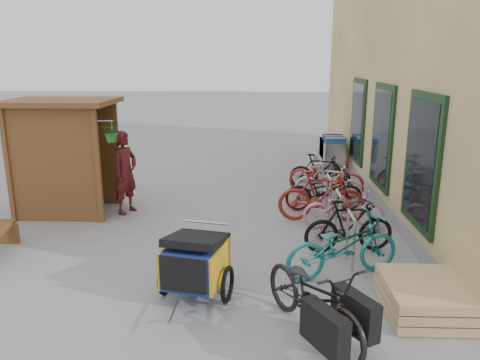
{
  "coord_description": "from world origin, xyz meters",
  "views": [
    {
      "loc": [
        0.82,
        -6.95,
        3.21
      ],
      "look_at": [
        0.5,
        1.5,
        1.0
      ],
      "focal_mm": 35.0,
      "sensor_mm": 36.0,
      "label": 1
    }
  ],
  "objects_px": {
    "kiosk": "(60,141)",
    "bike_4": "(324,191)",
    "bike_7": "(320,172)",
    "child_trailer": "(195,261)",
    "bike_5": "(328,183)",
    "person_kiosk": "(125,172)",
    "bike_0": "(343,246)",
    "bike_6": "(326,176)",
    "bike_3": "(322,196)",
    "bike_1": "(349,226)",
    "bike_2": "(344,208)",
    "pallet_stack": "(424,297)",
    "shopping_carts": "(331,148)",
    "cargo_bike": "(315,298)"
  },
  "relations": [
    {
      "from": "bike_3",
      "to": "bike_7",
      "type": "xyz_separation_m",
      "value": [
        0.26,
        2.32,
        -0.07
      ]
    },
    {
      "from": "child_trailer",
      "to": "bike_4",
      "type": "bearing_deg",
      "value": 72.21
    },
    {
      "from": "shopping_carts",
      "to": "person_kiosk",
      "type": "xyz_separation_m",
      "value": [
        -4.95,
        -4.25,
        0.25
      ]
    },
    {
      "from": "cargo_bike",
      "to": "bike_0",
      "type": "distance_m",
      "value": 1.72
    },
    {
      "from": "bike_0",
      "to": "bike_6",
      "type": "distance_m",
      "value": 4.34
    },
    {
      "from": "shopping_carts",
      "to": "bike_1",
      "type": "relative_size",
      "value": 1.08
    },
    {
      "from": "person_kiosk",
      "to": "bike_2",
      "type": "xyz_separation_m",
      "value": [
        4.44,
        -0.82,
        -0.47
      ]
    },
    {
      "from": "bike_3",
      "to": "bike_7",
      "type": "relative_size",
      "value": 1.15
    },
    {
      "from": "person_kiosk",
      "to": "bike_0",
      "type": "bearing_deg",
      "value": -101.18
    },
    {
      "from": "kiosk",
      "to": "person_kiosk",
      "type": "height_order",
      "value": "kiosk"
    },
    {
      "from": "cargo_bike",
      "to": "bike_4",
      "type": "xyz_separation_m",
      "value": [
        0.75,
        4.78,
        -0.05
      ]
    },
    {
      "from": "shopping_carts",
      "to": "bike_2",
      "type": "distance_m",
      "value": 5.1
    },
    {
      "from": "cargo_bike",
      "to": "bike_2",
      "type": "xyz_separation_m",
      "value": [
        0.97,
        3.67,
        -0.08
      ]
    },
    {
      "from": "kiosk",
      "to": "bike_5",
      "type": "bearing_deg",
      "value": 8.59
    },
    {
      "from": "pallet_stack",
      "to": "bike_7",
      "type": "distance_m",
      "value": 5.86
    },
    {
      "from": "bike_3",
      "to": "bike_5",
      "type": "xyz_separation_m",
      "value": [
        0.3,
        1.23,
        -0.06
      ]
    },
    {
      "from": "shopping_carts",
      "to": "bike_6",
      "type": "relative_size",
      "value": 0.92
    },
    {
      "from": "pallet_stack",
      "to": "child_trailer",
      "type": "distance_m",
      "value": 3.04
    },
    {
      "from": "bike_0",
      "to": "bike_5",
      "type": "bearing_deg",
      "value": -24.34
    },
    {
      "from": "person_kiosk",
      "to": "bike_4",
      "type": "xyz_separation_m",
      "value": [
        4.22,
        0.29,
        -0.44
      ]
    },
    {
      "from": "pallet_stack",
      "to": "bike_1",
      "type": "height_order",
      "value": "bike_1"
    },
    {
      "from": "cargo_bike",
      "to": "bike_5",
      "type": "relative_size",
      "value": 1.28
    },
    {
      "from": "bike_4",
      "to": "bike_7",
      "type": "height_order",
      "value": "bike_7"
    },
    {
      "from": "kiosk",
      "to": "bike_4",
      "type": "height_order",
      "value": "kiosk"
    },
    {
      "from": "shopping_carts",
      "to": "bike_6",
      "type": "xyz_separation_m",
      "value": [
        -0.53,
        -2.8,
        -0.15
      ]
    },
    {
      "from": "pallet_stack",
      "to": "bike_0",
      "type": "xyz_separation_m",
      "value": [
        -0.89,
        1.02,
        0.27
      ]
    },
    {
      "from": "cargo_bike",
      "to": "bike_4",
      "type": "bearing_deg",
      "value": 51.92
    },
    {
      "from": "bike_4",
      "to": "bike_5",
      "type": "distance_m",
      "value": 0.57
    },
    {
      "from": "pallet_stack",
      "to": "shopping_carts",
      "type": "relative_size",
      "value": 0.72
    },
    {
      "from": "pallet_stack",
      "to": "bike_4",
      "type": "distance_m",
      "value": 4.26
    },
    {
      "from": "bike_6",
      "to": "bike_5",
      "type": "bearing_deg",
      "value": -164.37
    },
    {
      "from": "bike_4",
      "to": "bike_7",
      "type": "relative_size",
      "value": 1.1
    },
    {
      "from": "bike_1",
      "to": "bike_4",
      "type": "height_order",
      "value": "bike_1"
    },
    {
      "from": "pallet_stack",
      "to": "bike_4",
      "type": "height_order",
      "value": "bike_4"
    },
    {
      "from": "child_trailer",
      "to": "bike_2",
      "type": "xyz_separation_m",
      "value": [
        2.5,
        2.77,
        -0.13
      ]
    },
    {
      "from": "bike_7",
      "to": "person_kiosk",
      "type": "bearing_deg",
      "value": 128.02
    },
    {
      "from": "child_trailer",
      "to": "bike_5",
      "type": "bearing_deg",
      "value": 73.76
    },
    {
      "from": "cargo_bike",
      "to": "person_kiosk",
      "type": "relative_size",
      "value": 1.12
    },
    {
      "from": "bike_2",
      "to": "child_trailer",
      "type": "bearing_deg",
      "value": 137.75
    },
    {
      "from": "pallet_stack",
      "to": "bike_5",
      "type": "relative_size",
      "value": 0.78
    },
    {
      "from": "person_kiosk",
      "to": "bike_1",
      "type": "distance_m",
      "value": 4.77
    },
    {
      "from": "shopping_carts",
      "to": "bike_4",
      "type": "bearing_deg",
      "value": -100.53
    },
    {
      "from": "person_kiosk",
      "to": "bike_3",
      "type": "xyz_separation_m",
      "value": [
        4.08,
        -0.39,
        -0.35
      ]
    },
    {
      "from": "bike_4",
      "to": "bike_1",
      "type": "bearing_deg",
      "value": 179.14
    },
    {
      "from": "shopping_carts",
      "to": "cargo_bike",
      "type": "height_order",
      "value": "shopping_carts"
    },
    {
      "from": "bike_1",
      "to": "bike_2",
      "type": "bearing_deg",
      "value": -14.44
    },
    {
      "from": "bike_3",
      "to": "bike_1",
      "type": "bearing_deg",
      "value": -169.17
    },
    {
      "from": "person_kiosk",
      "to": "bike_5",
      "type": "relative_size",
      "value": 1.15
    },
    {
      "from": "bike_7",
      "to": "bike_4",
      "type": "bearing_deg",
      "value": -169.99
    },
    {
      "from": "kiosk",
      "to": "shopping_carts",
      "type": "height_order",
      "value": "kiosk"
    }
  ]
}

